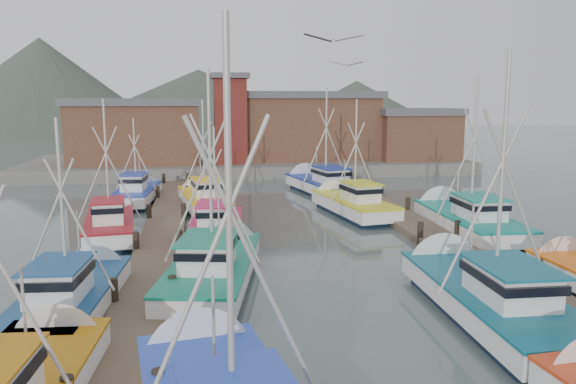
{
  "coord_description": "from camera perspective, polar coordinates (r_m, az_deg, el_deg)",
  "views": [
    {
      "loc": [
        -4.91,
        -21.31,
        7.32
      ],
      "look_at": [
        -0.5,
        6.82,
        2.6
      ],
      "focal_mm": 35.0,
      "sensor_mm": 36.0,
      "label": 1
    }
  ],
  "objects": [
    {
      "name": "gull_near",
      "position": [
        14.52,
        4.68,
        15.23
      ],
      "size": [
        1.55,
        0.64,
        0.24
      ],
      "rotation": [
        0.0,
        0.0,
        0.19
      ],
      "color": "gray",
      "rests_on": "ground"
    },
    {
      "name": "lookout_tower",
      "position": [
        54.42,
        -5.88,
        7.5
      ],
      "size": [
        3.6,
        3.6,
        8.5
      ],
      "color": "maroon",
      "rests_on": "quay"
    },
    {
      "name": "boat_8",
      "position": [
        29.58,
        -7.27,
        -3.65
      ],
      "size": [
        3.19,
        8.4,
        6.61
      ],
      "rotation": [
        0.0,
        0.0,
        -0.08
      ],
      "color": "black",
      "rests_on": "ground"
    },
    {
      "name": "boat_5",
      "position": [
        20.77,
        19.21,
        -9.77
      ],
      "size": [
        3.95,
        10.03,
        9.72
      ],
      "rotation": [
        0.0,
        0.0,
        -0.03
      ],
      "color": "black",
      "rests_on": "ground"
    },
    {
      "name": "boat_13",
      "position": [
        44.18,
        3.43,
        0.75
      ],
      "size": [
        4.95,
        10.41,
        9.16
      ],
      "rotation": [
        0.0,
        0.0,
        0.2
      ],
      "color": "black",
      "rests_on": "ground"
    },
    {
      "name": "boat_6",
      "position": [
        20.82,
        -20.9,
        -9.84
      ],
      "size": [
        3.17,
        8.39,
        7.4
      ],
      "rotation": [
        0.0,
        0.0,
        -0.08
      ],
      "color": "black",
      "rests_on": "ground"
    },
    {
      "name": "boat_10",
      "position": [
        31.55,
        -17.62,
        -3.19
      ],
      "size": [
        3.27,
        8.0,
        7.93
      ],
      "rotation": [
        0.0,
        0.0,
        0.12
      ],
      "color": "black",
      "rests_on": "ground"
    },
    {
      "name": "dock_left",
      "position": [
        26.42,
        -13.19,
        -6.46
      ],
      "size": [
        2.3,
        46.0,
        1.5
      ],
      "color": "#4F3D30",
      "rests_on": "ground"
    },
    {
      "name": "dock_right",
      "position": [
        28.9,
        15.81,
        -5.19
      ],
      "size": [
        2.3,
        46.0,
        1.5
      ],
      "color": "#4F3D30",
      "rests_on": "ground"
    },
    {
      "name": "gull_far",
      "position": [
        26.24,
        5.99,
        12.78
      ],
      "size": [
        1.5,
        0.66,
        0.24
      ],
      "rotation": [
        0.0,
        0.0,
        -0.54
      ],
      "color": "gray",
      "rests_on": "ground"
    },
    {
      "name": "distant_hills",
      "position": [
        144.3,
        -12.08,
        6.3
      ],
      "size": [
        175.0,
        140.0,
        42.0
      ],
      "color": "#485446",
      "rests_on": "ground"
    },
    {
      "name": "shed_left",
      "position": [
        56.72,
        -15.14,
        6.07
      ],
      "size": [
        12.72,
        8.48,
        6.2
      ],
      "color": "brown",
      "rests_on": "quay"
    },
    {
      "name": "boat_14",
      "position": [
        41.55,
        -14.97,
        -0.11
      ],
      "size": [
        3.07,
        8.05,
        6.6
      ],
      "rotation": [
        0.0,
        0.0,
        -0.09
      ],
      "color": "black",
      "rests_on": "ground"
    },
    {
      "name": "boat_11",
      "position": [
        33.04,
        17.47,
        -2.62
      ],
      "size": [
        3.9,
        9.99,
        9.41
      ],
      "rotation": [
        0.0,
        0.0,
        -0.04
      ],
      "color": "black",
      "rests_on": "ground"
    },
    {
      "name": "shed_right",
      "position": [
        59.6,
        12.75,
        5.83
      ],
      "size": [
        8.48,
        6.36,
        5.2
      ],
      "color": "brown",
      "rests_on": "quay"
    },
    {
      "name": "shed_center",
      "position": [
        59.38,
        1.71,
        6.87
      ],
      "size": [
        14.84,
        9.54,
        6.9
      ],
      "color": "brown",
      "rests_on": "quay"
    },
    {
      "name": "boat_4",
      "position": [
        23.01,
        -7.37,
        -7.43
      ],
      "size": [
        4.58,
        9.75,
        9.3
      ],
      "rotation": [
        0.0,
        0.0,
        -0.19
      ],
      "color": "black",
      "rests_on": "ground"
    },
    {
      "name": "boat_9",
      "position": [
        36.32,
        6.34,
        -1.18
      ],
      "size": [
        3.98,
        9.02,
        8.03
      ],
      "rotation": [
        0.0,
        0.0,
        0.16
      ],
      "color": "black",
      "rests_on": "ground"
    },
    {
      "name": "quay",
      "position": [
        58.9,
        -4.07,
        2.84
      ],
      "size": [
        44.0,
        16.0,
        1.2
      ],
      "primitive_type": "cube",
      "color": "slate",
      "rests_on": "ground"
    },
    {
      "name": "ground",
      "position": [
        23.06,
        3.91,
        -9.12
      ],
      "size": [
        260.0,
        260.0,
        0.0
      ],
      "primitive_type": "plane",
      "color": "#4C5C57",
      "rests_on": "ground"
    },
    {
      "name": "boat_12",
      "position": [
        38.23,
        -8.61,
        -0.7
      ],
      "size": [
        3.76,
        8.7,
        7.96
      ],
      "rotation": [
        0.0,
        0.0,
        0.15
      ],
      "color": "black",
      "rests_on": "ground"
    }
  ]
}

